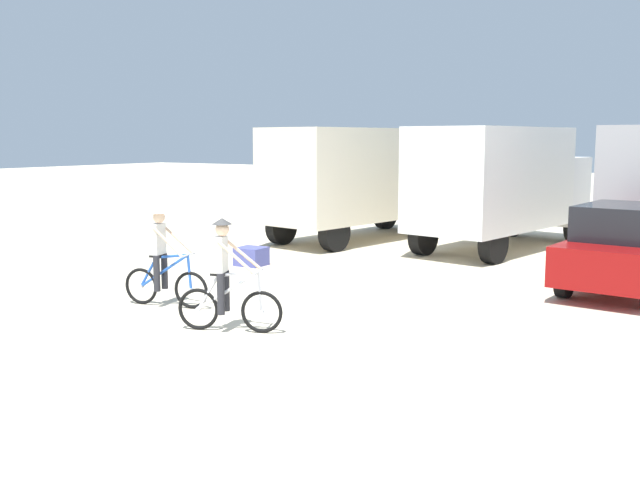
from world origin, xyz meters
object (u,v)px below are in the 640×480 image
object	(u,v)px
box_truck_cream_rv	(358,178)
box_truck_white_box	(502,182)
cyclist_orange_shirt	(162,261)
sedan_parked	(626,248)
supply_crate	(251,256)
cyclist_cowboy_hat	(226,279)

from	to	relation	value
box_truck_cream_rv	box_truck_white_box	xyz separation A→B (m)	(4.28, 0.43, 0.00)
box_truck_white_box	cyclist_orange_shirt	size ratio (longest dim) A/B	3.86
box_truck_cream_rv	sedan_parked	xyz separation A→B (m)	(8.27, -3.76, -0.99)
box_truck_white_box	cyclist_orange_shirt	world-z (taller)	box_truck_white_box
box_truck_cream_rv	box_truck_white_box	world-z (taller)	same
box_truck_white_box	cyclist_orange_shirt	xyz separation A→B (m)	(-2.92, -10.07, -1.03)
cyclist_orange_shirt	supply_crate	xyz separation A→B (m)	(-1.29, 4.29, -0.62)
box_truck_white_box	cyclist_cowboy_hat	xyz separation A→B (m)	(-0.81, -10.81, -1.03)
cyclist_cowboy_hat	supply_crate	xyz separation A→B (m)	(-3.40, 5.02, -0.62)
cyclist_orange_shirt	supply_crate	world-z (taller)	cyclist_orange_shirt
box_truck_cream_rv	supply_crate	bearing A→B (deg)	-89.26
cyclist_orange_shirt	supply_crate	size ratio (longest dim) A/B	2.74
sedan_parked	cyclist_cowboy_hat	size ratio (longest dim) A/B	2.38
sedan_parked	cyclist_orange_shirt	distance (m)	9.08
sedan_parked	supply_crate	xyz separation A→B (m)	(-8.20, -1.61, -0.66)
sedan_parked	cyclist_cowboy_hat	bearing A→B (deg)	-125.92
sedan_parked	box_truck_cream_rv	bearing A→B (deg)	155.56
box_truck_white_box	supply_crate	bearing A→B (deg)	-126.01
box_truck_cream_rv	supply_crate	size ratio (longest dim) A/B	10.59
box_truck_cream_rv	supply_crate	world-z (taller)	box_truck_cream_rv
box_truck_white_box	sedan_parked	bearing A→B (deg)	-46.36
cyclist_orange_shirt	cyclist_cowboy_hat	bearing A→B (deg)	-19.31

